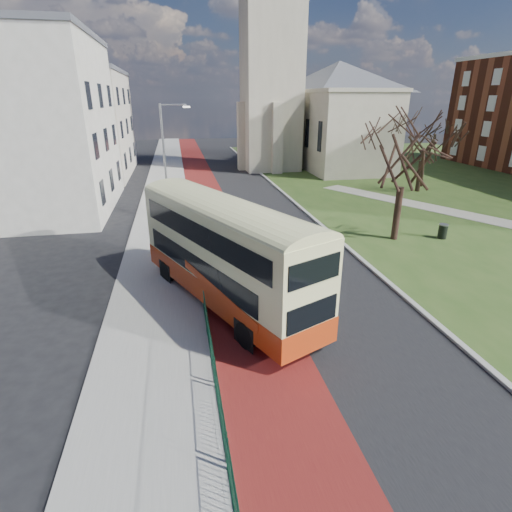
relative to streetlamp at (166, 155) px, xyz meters
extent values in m
plane|color=black|center=(4.35, -18.00, -4.59)|extent=(160.00, 160.00, 0.00)
cube|color=black|center=(5.85, 2.00, -4.59)|extent=(9.00, 120.00, 0.01)
cube|color=#591414|center=(3.15, 2.00, -4.59)|extent=(3.40, 120.00, 0.01)
cube|color=gray|center=(-0.65, 2.00, -4.53)|extent=(4.00, 120.00, 0.12)
cube|color=#999993|center=(1.35, 2.00, -4.53)|extent=(0.25, 120.00, 0.13)
cube|color=#999993|center=(10.45, 4.00, -4.53)|extent=(0.25, 80.00, 0.13)
cube|color=#2F4B1B|center=(30.35, 4.00, -4.57)|extent=(40.00, 80.00, 0.04)
cylinder|color=#0D3925|center=(1.40, -14.00, -3.49)|extent=(0.04, 24.00, 0.04)
cylinder|color=#0D3925|center=(1.40, -14.00, -4.44)|extent=(0.04, 24.00, 0.04)
cube|color=#A29983|center=(12.35, 20.00, 7.41)|extent=(6.50, 6.50, 24.00)
cube|color=#A29983|center=(20.85, 20.00, -0.09)|extent=(9.00, 18.00, 9.00)
pyramid|color=#565960|center=(20.85, 20.00, 8.01)|extent=(9.00, 18.00, 3.60)
cube|color=beige|center=(-9.65, 4.00, 1.66)|extent=(10.00, 14.00, 12.50)
cube|color=#565960|center=(-9.65, 4.00, 8.16)|extent=(10.30, 14.30, 0.50)
cube|color=beige|center=(-9.65, 20.00, 0.91)|extent=(10.00, 16.00, 11.00)
cube|color=#565960|center=(-9.65, 20.00, 6.66)|extent=(10.30, 16.30, 0.50)
cylinder|color=gray|center=(-0.15, 0.00, -0.47)|extent=(0.16, 0.16, 8.00)
cylinder|color=gray|center=(0.75, 0.00, 3.43)|extent=(1.80, 0.10, 0.10)
cube|color=silver|center=(1.65, 0.00, 3.28)|extent=(0.50, 0.18, 0.12)
cube|color=#B13410|center=(2.41, -14.67, -3.59)|extent=(6.76, 10.87, 0.98)
cube|color=beige|center=(2.41, -14.67, -1.68)|extent=(6.71, 10.81, 2.85)
cube|color=black|center=(1.17, -14.91, -2.56)|extent=(3.73, 8.09, 0.93)
cube|color=black|center=(3.41, -13.89, -2.56)|extent=(3.73, 8.09, 0.93)
cube|color=black|center=(1.29, -15.18, -1.09)|extent=(4.09, 8.87, 0.88)
cube|color=black|center=(3.54, -14.16, -1.09)|extent=(4.09, 8.87, 0.88)
cube|color=black|center=(0.19, -9.78, -2.56)|extent=(2.04, 0.99, 1.03)
cube|color=black|center=(0.19, -9.78, -1.09)|extent=(2.04, 0.99, 0.88)
cube|color=orange|center=(0.19, -9.78, -0.53)|extent=(1.64, 0.82, 0.29)
cylinder|color=black|center=(-0.14, -11.79, -4.08)|extent=(0.69, 1.05, 1.02)
cylinder|color=black|center=(1.92, -10.85, -4.08)|extent=(0.69, 1.05, 1.02)
cylinder|color=black|center=(2.73, -18.09, -4.08)|extent=(0.69, 1.05, 1.02)
cylinder|color=black|center=(4.79, -17.15, -4.08)|extent=(0.69, 1.05, 1.02)
cylinder|color=#301F18|center=(14.05, -8.18, -2.88)|extent=(0.44, 0.44, 3.35)
cylinder|color=#2D2116|center=(23.39, 4.29, -3.11)|extent=(0.54, 0.54, 2.88)
cylinder|color=black|center=(17.13, -8.69, -4.11)|extent=(0.56, 0.56, 0.89)
cylinder|color=gray|center=(17.13, -8.69, -3.64)|extent=(0.60, 0.60, 0.06)
camera|label=1|loc=(0.71, -30.24, 3.89)|focal=28.00mm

